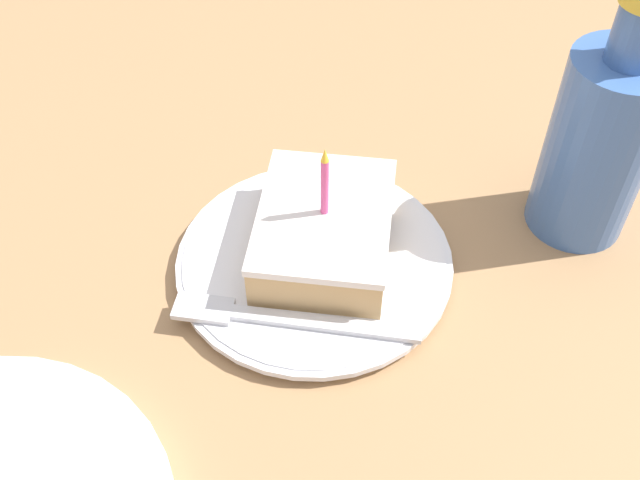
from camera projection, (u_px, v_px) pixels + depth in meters
ground_plane at (316, 274)px, 0.64m from camera, size 2.40×2.40×0.04m
plate at (320, 263)px, 0.61m from camera, size 0.23×0.23×0.01m
cake_slice at (324, 230)px, 0.60m from camera, size 0.10×0.14×0.11m
fork at (278, 318)px, 0.56m from camera, size 0.19×0.03×0.00m
bottle at (600, 140)px, 0.59m from camera, size 0.08×0.08×0.22m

